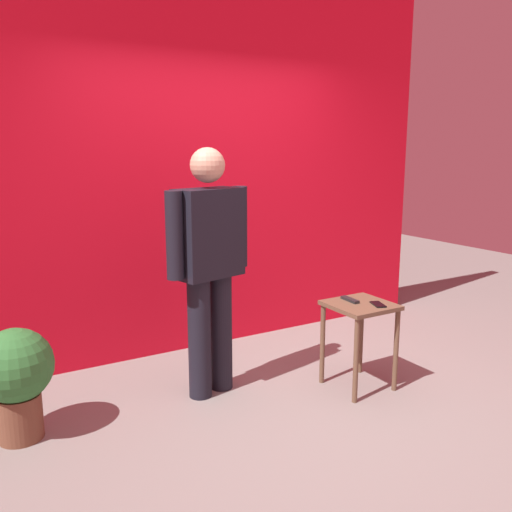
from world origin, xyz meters
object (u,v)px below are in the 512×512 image
(potted_plant, at_px, (16,375))
(tv_remote, at_px, (350,300))
(side_table, at_px, (360,320))
(cell_phone, at_px, (378,304))
(standing_person, at_px, (209,260))

(potted_plant, bearing_deg, tv_remote, -10.16)
(side_table, xyz_separation_m, cell_phone, (0.08, -0.10, 0.13))
(side_table, xyz_separation_m, potted_plant, (-2.22, 0.48, -0.10))
(standing_person, relative_size, cell_phone, 11.96)
(side_table, distance_m, tv_remote, 0.16)
(standing_person, distance_m, tv_remote, 1.06)
(standing_person, distance_m, side_table, 1.16)
(standing_person, height_order, side_table, standing_person)
(side_table, relative_size, cell_phone, 4.39)
(standing_person, height_order, tv_remote, standing_person)
(cell_phone, bearing_deg, tv_remote, 139.99)
(tv_remote, height_order, potted_plant, potted_plant)
(side_table, relative_size, tv_remote, 3.72)
(cell_phone, height_order, tv_remote, tv_remote)
(cell_phone, distance_m, potted_plant, 2.38)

